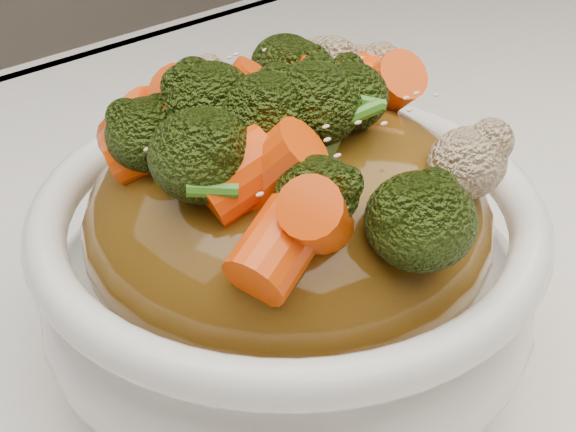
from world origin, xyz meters
TOP-DOWN VIEW (x-y plane):
  - tablecloth at (0.00, 0.00)m, footprint 1.20×0.80m
  - bowl at (-0.01, 0.03)m, footprint 0.25×0.25m
  - sauce_base at (-0.01, 0.03)m, footprint 0.20×0.20m
  - carrots at (-0.01, 0.03)m, footprint 0.20×0.20m
  - broccoli at (-0.01, 0.03)m, footprint 0.20×0.20m
  - cauliflower at (-0.01, 0.03)m, footprint 0.20×0.20m
  - scallions at (-0.01, 0.03)m, footprint 0.15×0.15m
  - sesame_seeds at (-0.01, 0.03)m, footprint 0.18×0.18m

SIDE VIEW (x-z plane):
  - tablecloth at x=0.00m, z-range 0.71..0.75m
  - bowl at x=-0.01m, z-range 0.75..0.84m
  - sauce_base at x=-0.01m, z-range 0.78..0.87m
  - cauliflower at x=-0.01m, z-range 0.87..0.90m
  - broccoli at x=-0.01m, z-range 0.86..0.91m
  - carrots at x=-0.01m, z-range 0.86..0.91m
  - scallions at x=-0.01m, z-range 0.88..0.90m
  - sesame_seeds at x=-0.01m, z-range 0.88..0.89m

